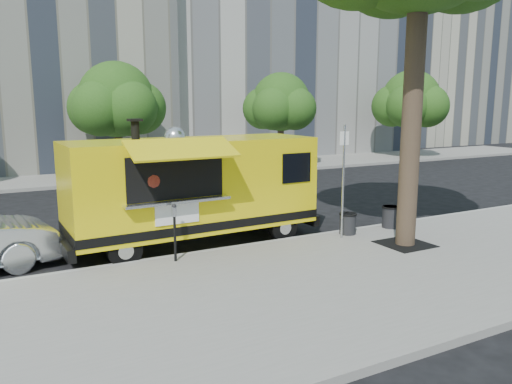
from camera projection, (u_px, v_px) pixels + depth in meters
ground at (262, 237)px, 13.93m from camera, size 120.00×120.00×0.00m
sidewalk at (354, 278)px, 10.45m from camera, size 60.00×6.00×0.15m
curb at (279, 242)px, 13.11m from camera, size 60.00×0.14×0.16m
far_sidewalk at (136, 174)px, 25.64m from camera, size 60.00×5.00×0.15m
building_mid at (255, 18)px, 37.70m from camera, size 20.00×14.00×20.00m
building_right at (418, 57)px, 47.26m from camera, size 16.00×12.00×16.00m
tree_well at (405, 244)px, 12.68m from camera, size 1.20×1.20×0.02m
far_tree_b at (116, 100)px, 23.82m from camera, size 3.60×3.60×5.50m
far_tree_c at (281, 102)px, 27.75m from camera, size 3.24×3.24×5.21m
far_tree_d at (411, 100)px, 32.53m from camera, size 3.78×3.78×5.64m
sign_post at (343, 175)px, 12.98m from camera, size 0.28×0.06×3.00m
parking_meter at (175, 225)px, 11.20m from camera, size 0.11×0.11×1.33m
food_truck at (193, 187)px, 12.89m from camera, size 6.76×3.26×3.30m
trash_bin_left at (348, 223)px, 13.63m from camera, size 0.48×0.48×0.58m
trash_bin_right at (391, 216)px, 14.34m from camera, size 0.52×0.52×0.62m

